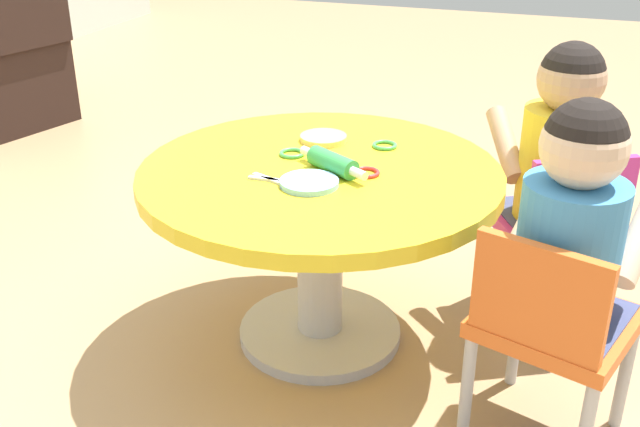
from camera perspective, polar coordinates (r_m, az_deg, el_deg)
The scene contains 13 objects.
ground_plane at distance 2.11m, azimuth -0.00°, elevation -9.20°, with size 10.00×10.00×0.00m, color tan.
craft_table at distance 1.92m, azimuth -0.00°, elevation 0.24°, with size 0.91×0.91×0.50m.
child_chair_left at distance 1.67m, azimuth 17.02°, elevation -8.15°, with size 0.38×0.38×0.54m.
seated_child_left at distance 1.59m, azimuth 18.56°, elevation -0.65°, with size 0.41×0.36×0.51m.
child_chair_right at distance 2.11m, azimuth 17.44°, elevation -0.90°, with size 0.41×0.41×0.54m.
seated_child_right at distance 2.05m, azimuth 17.79°, elevation 5.27°, with size 0.43×0.40×0.51m.
rolling_pin at distance 1.84m, azimuth 0.97°, elevation 3.87°, with size 0.14×0.21×0.05m.
craft_scissors at distance 1.78m, azimuth -2.87°, elevation 2.38°, with size 0.08×0.14×0.01m.
playdough_blob_0 at distance 2.05m, azimuth 0.26°, elevation 5.71°, with size 0.13×0.13×0.02m, color #F2CC72.
playdough_blob_1 at distance 1.77m, azimuth -0.82°, elevation 2.34°, with size 0.14×0.14×0.01m, color #8CCCF2.
cookie_cutter_0 at distance 1.96m, azimuth -2.12°, elevation 4.57°, with size 0.07×0.07×0.01m, color #4CB259.
cookie_cutter_1 at distance 1.84m, azimuth 3.53°, elevation 3.11°, with size 0.07×0.07×0.01m, color red.
cookie_cutter_2 at distance 2.02m, azimuth 4.90°, elevation 5.17°, with size 0.07×0.07×0.01m, color #4CB259.
Camera 1 is at (-1.64, -0.58, 1.19)m, focal length 42.37 mm.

